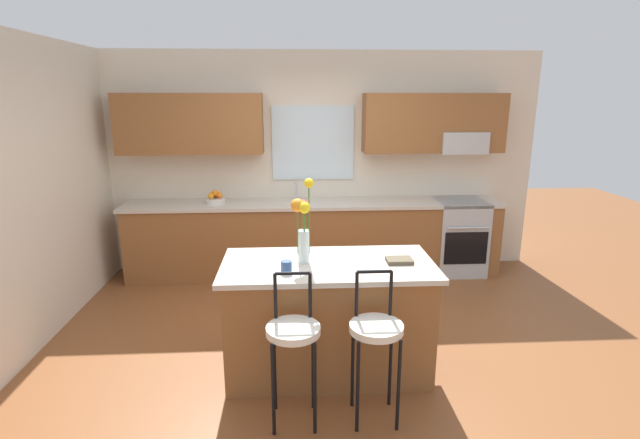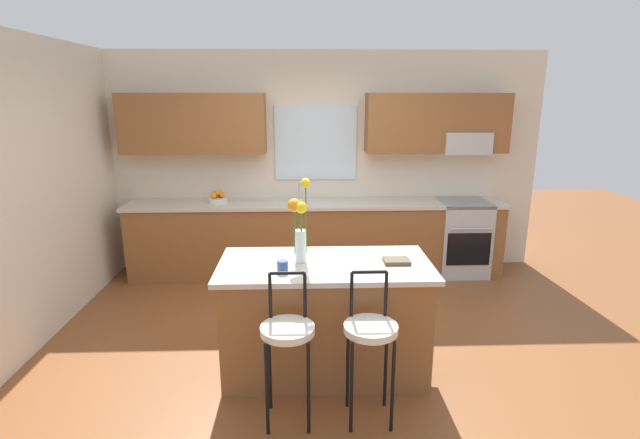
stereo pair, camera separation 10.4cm
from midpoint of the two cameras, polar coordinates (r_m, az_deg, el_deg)
ground_plane at (r=4.51m, az=-0.32°, el=-14.21°), size 14.00×14.00×0.00m
wall_left at (r=4.92m, az=-31.88°, el=2.77°), size 0.12×4.60×2.70m
back_wall_assembly at (r=5.97m, az=-1.00°, el=8.23°), size 5.60×0.50×2.70m
counter_run at (r=5.90m, az=-1.20°, el=-2.20°), size 4.56×0.64×0.92m
sink_faucet at (r=5.89m, az=-3.33°, el=3.72°), size 0.02×0.13×0.23m
oven_range at (r=6.21m, az=15.71°, el=-1.96°), size 0.60×0.64×0.92m
kitchen_island at (r=3.88m, az=0.16°, el=-11.56°), size 1.65×0.82×0.92m
bar_stool_near at (r=3.24m, az=-4.15°, el=-13.78°), size 0.36×0.36×1.04m
bar_stool_middle at (r=3.28m, az=5.78°, el=-13.49°), size 0.36×0.36×1.04m
flower_vase at (r=3.61m, az=-2.90°, el=-0.27°), size 0.17×0.16×0.66m
mug_ceramic at (r=3.50m, az=-4.90°, el=-5.66°), size 0.08×0.08×0.09m
cookbook at (r=3.75m, az=8.68°, el=-4.87°), size 0.20×0.15×0.03m
fruit_bowl_oranges at (r=5.86m, az=-12.93°, el=2.46°), size 0.24×0.24×0.16m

